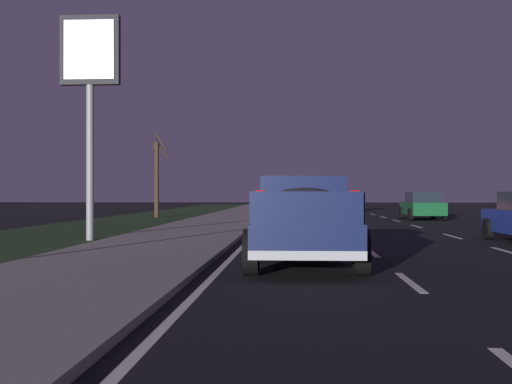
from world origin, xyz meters
The scene contains 9 objects.
ground centered at (27.00, 0.00, 0.00)m, with size 144.00×144.00×0.00m, color black.
sidewalk_shoulder centered at (27.00, 7.45, 0.06)m, with size 108.00×4.00×0.12m, color gray.
grass_verge centered at (27.00, 12.45, 0.00)m, with size 108.00×6.00×0.01m, color #1E3819.
lane_markings centered at (30.47, 3.03, 0.00)m, with size 109.01×7.04×0.01m.
pickup_truck centered at (13.37, 3.50, 0.98)m, with size 5.44×2.31×1.87m.
sedan_red centered at (38.50, 3.28, 0.78)m, with size 4.44×2.09×1.54m.
sedan_green centered at (36.01, -3.45, 0.78)m, with size 4.41×2.03×1.54m.
gas_price_sign centered at (19.65, 10.16, 5.36)m, with size 0.27×1.90×7.12m.
bare_tree_far centered at (38.43, 12.15, 2.51)m, with size 1.24×1.20×5.15m.
Camera 1 is at (-0.09, 3.68, 1.51)m, focal length 44.63 mm.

